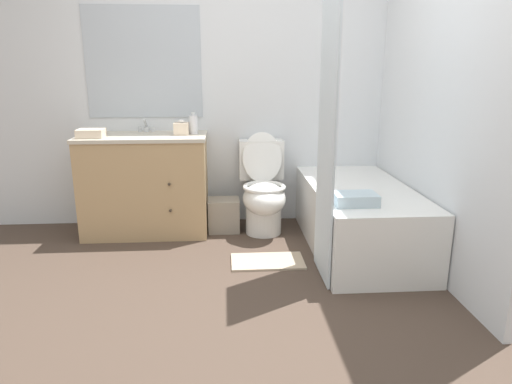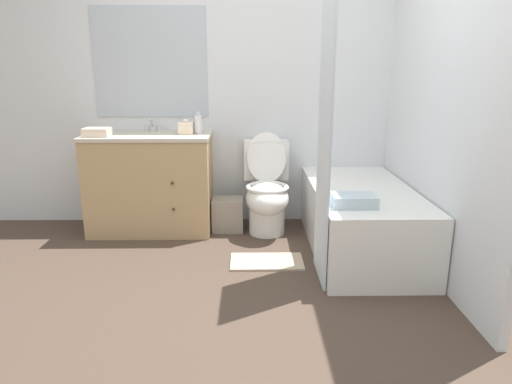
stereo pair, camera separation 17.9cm
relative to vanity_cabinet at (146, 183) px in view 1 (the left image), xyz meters
The scene contains 14 objects.
ground_plane 1.63m from the vanity_cabinet, 59.92° to the right, with size 14.00×14.00×0.00m, color #47382D.
wall_back 1.17m from the vanity_cabinet, 20.58° to the left, with size 8.00×0.06×2.50m.
wall_right 2.35m from the vanity_cabinet, 14.39° to the right, with size 0.05×2.63×2.50m.
vanity_cabinet is the anchor object (origin of this frame).
sink_faucet 0.49m from the vanity_cabinet, 90.00° to the left, with size 0.14×0.12×0.12m.
toilet 1.01m from the vanity_cabinet, ahead, with size 0.39×0.64×0.86m.
bathtub 1.80m from the vanity_cabinet, 16.08° to the right, with size 0.75×1.53×0.50m.
shower_curtain 1.73m from the vanity_cabinet, 36.16° to the right, with size 0.01×0.46×1.88m.
wastebasket 0.73m from the vanity_cabinet, ahead, with size 0.27×0.23×0.29m.
tissue_box 0.57m from the vanity_cabinet, ahead, with size 0.12×0.13×0.13m.
soap_dispenser 0.66m from the vanity_cabinet, ahead, with size 0.07×0.07×0.18m.
hand_towel_folded 0.61m from the vanity_cabinet, 162.48° to the right, with size 0.21×0.17×0.07m.
bath_towel_folded 1.83m from the vanity_cabinet, 32.13° to the right, with size 0.29×0.20×0.08m.
bath_mat 1.30m from the vanity_cabinet, 37.05° to the right, with size 0.54×0.31×0.02m.
Camera 1 is at (-0.11, -2.49, 1.39)m, focal length 32.00 mm.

